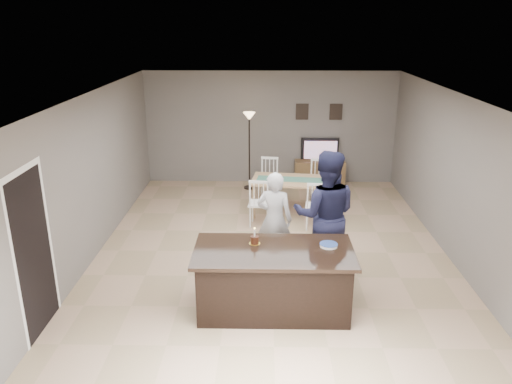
{
  "coord_description": "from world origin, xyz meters",
  "views": [
    {
      "loc": [
        -0.13,
        -7.85,
        3.81
      ],
      "look_at": [
        -0.27,
        -0.3,
        1.2
      ],
      "focal_mm": 35.0,
      "sensor_mm": 36.0,
      "label": 1
    }
  ],
  "objects_px": {
    "dining_table": "(291,185)",
    "woman": "(274,219)",
    "floor_lamp": "(249,130)",
    "television": "(320,150)",
    "tv_console": "(319,173)",
    "man": "(325,215)",
    "kitchen_island": "(273,279)",
    "plate_stack": "(329,245)",
    "birthday_cake": "(255,240)"
  },
  "relations": [
    {
      "from": "tv_console",
      "to": "floor_lamp",
      "type": "relative_size",
      "value": 0.66
    },
    {
      "from": "tv_console",
      "to": "man",
      "type": "relative_size",
      "value": 0.59
    },
    {
      "from": "man",
      "to": "kitchen_island",
      "type": "bearing_deg",
      "value": 57.54
    },
    {
      "from": "kitchen_island",
      "to": "man",
      "type": "distance_m",
      "value": 1.39
    },
    {
      "from": "woman",
      "to": "birthday_cake",
      "type": "height_order",
      "value": "woman"
    },
    {
      "from": "television",
      "to": "man",
      "type": "height_order",
      "value": "man"
    },
    {
      "from": "woman",
      "to": "man",
      "type": "bearing_deg",
      "value": 168.1
    },
    {
      "from": "plate_stack",
      "to": "kitchen_island",
      "type": "bearing_deg",
      "value": -170.53
    },
    {
      "from": "tv_console",
      "to": "man",
      "type": "bearing_deg",
      "value": -95.1
    },
    {
      "from": "woman",
      "to": "dining_table",
      "type": "relative_size",
      "value": 0.81
    },
    {
      "from": "tv_console",
      "to": "woman",
      "type": "distance_m",
      "value": 4.41
    },
    {
      "from": "television",
      "to": "tv_console",
      "type": "bearing_deg",
      "value": 90.0
    },
    {
      "from": "kitchen_island",
      "to": "man",
      "type": "height_order",
      "value": "man"
    },
    {
      "from": "kitchen_island",
      "to": "dining_table",
      "type": "bearing_deg",
      "value": 83.56
    },
    {
      "from": "kitchen_island",
      "to": "birthday_cake",
      "type": "height_order",
      "value": "birthday_cake"
    },
    {
      "from": "tv_console",
      "to": "television",
      "type": "bearing_deg",
      "value": 90.0
    },
    {
      "from": "man",
      "to": "floor_lamp",
      "type": "xyz_separation_m",
      "value": [
        -1.28,
        4.27,
        0.4
      ]
    },
    {
      "from": "tv_console",
      "to": "floor_lamp",
      "type": "bearing_deg",
      "value": -169.77
    },
    {
      "from": "woman",
      "to": "floor_lamp",
      "type": "height_order",
      "value": "floor_lamp"
    },
    {
      "from": "birthday_cake",
      "to": "floor_lamp",
      "type": "xyz_separation_m",
      "value": [
        -0.23,
        5.07,
        0.46
      ]
    },
    {
      "from": "tv_console",
      "to": "birthday_cake",
      "type": "height_order",
      "value": "birthday_cake"
    },
    {
      "from": "kitchen_island",
      "to": "tv_console",
      "type": "distance_m",
      "value": 5.7
    },
    {
      "from": "tv_console",
      "to": "man",
      "type": "distance_m",
      "value": 4.65
    },
    {
      "from": "man",
      "to": "dining_table",
      "type": "height_order",
      "value": "man"
    },
    {
      "from": "television",
      "to": "dining_table",
      "type": "xyz_separation_m",
      "value": [
        -0.79,
        -2.02,
        -0.25
      ]
    },
    {
      "from": "tv_console",
      "to": "television",
      "type": "height_order",
      "value": "television"
    },
    {
      "from": "woman",
      "to": "floor_lamp",
      "type": "distance_m",
      "value": 4.0
    },
    {
      "from": "television",
      "to": "floor_lamp",
      "type": "bearing_deg",
      "value": 12.51
    },
    {
      "from": "floor_lamp",
      "to": "woman",
      "type": "bearing_deg",
      "value": -82.39
    },
    {
      "from": "floor_lamp",
      "to": "dining_table",
      "type": "bearing_deg",
      "value": -61.35
    },
    {
      "from": "woman",
      "to": "plate_stack",
      "type": "distance_m",
      "value": 1.42
    },
    {
      "from": "tv_console",
      "to": "man",
      "type": "xyz_separation_m",
      "value": [
        -0.41,
        -4.58,
        0.71
      ]
    },
    {
      "from": "woman",
      "to": "dining_table",
      "type": "height_order",
      "value": "woman"
    },
    {
      "from": "television",
      "to": "floor_lamp",
      "type": "xyz_separation_m",
      "value": [
        -1.69,
        -0.38,
        0.55
      ]
    },
    {
      "from": "man",
      "to": "dining_table",
      "type": "distance_m",
      "value": 2.68
    },
    {
      "from": "plate_stack",
      "to": "dining_table",
      "type": "distance_m",
      "value": 3.52
    },
    {
      "from": "kitchen_island",
      "to": "woman",
      "type": "distance_m",
      "value": 1.39
    },
    {
      "from": "tv_console",
      "to": "television",
      "type": "relative_size",
      "value": 1.31
    },
    {
      "from": "man",
      "to": "tv_console",
      "type": "bearing_deg",
      "value": -89.01
    },
    {
      "from": "tv_console",
      "to": "woman",
      "type": "height_order",
      "value": "woman"
    },
    {
      "from": "woman",
      "to": "dining_table",
      "type": "bearing_deg",
      "value": -86.23
    },
    {
      "from": "plate_stack",
      "to": "dining_table",
      "type": "xyz_separation_m",
      "value": [
        -0.34,
        3.49,
        -0.3
      ]
    },
    {
      "from": "television",
      "to": "plate_stack",
      "type": "bearing_deg",
      "value": 85.29
    },
    {
      "from": "woman",
      "to": "man",
      "type": "relative_size",
      "value": 0.78
    },
    {
      "from": "television",
      "to": "plate_stack",
      "type": "xyz_separation_m",
      "value": [
        -0.45,
        -5.52,
        0.06
      ]
    },
    {
      "from": "kitchen_island",
      "to": "floor_lamp",
      "type": "height_order",
      "value": "floor_lamp"
    },
    {
      "from": "kitchen_island",
      "to": "plate_stack",
      "type": "relative_size",
      "value": 8.77
    },
    {
      "from": "man",
      "to": "birthday_cake",
      "type": "height_order",
      "value": "man"
    },
    {
      "from": "dining_table",
      "to": "woman",
      "type": "bearing_deg",
      "value": -92.23
    },
    {
      "from": "plate_stack",
      "to": "dining_table",
      "type": "height_order",
      "value": "dining_table"
    }
  ]
}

